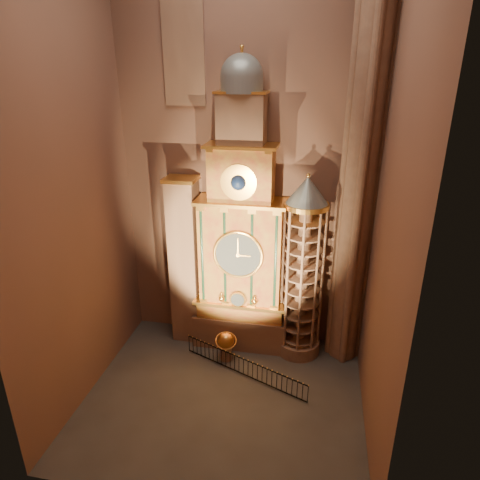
% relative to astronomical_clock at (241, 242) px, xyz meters
% --- Properties ---
extents(floor, '(14.00, 14.00, 0.00)m').
position_rel_astronomical_clock_xyz_m(floor, '(0.00, -4.96, -6.68)').
color(floor, '#383330').
rests_on(floor, ground).
extents(wall_back, '(22.00, 0.00, 22.00)m').
position_rel_astronomical_clock_xyz_m(wall_back, '(0.00, 1.04, 4.32)').
color(wall_back, brown).
rests_on(wall_back, floor).
extents(wall_left, '(0.00, 22.00, 22.00)m').
position_rel_astronomical_clock_xyz_m(wall_left, '(-7.00, -4.96, 4.32)').
color(wall_left, brown).
rests_on(wall_left, floor).
extents(wall_right, '(0.00, 22.00, 22.00)m').
position_rel_astronomical_clock_xyz_m(wall_right, '(7.00, -4.96, 4.32)').
color(wall_right, brown).
rests_on(wall_right, floor).
extents(astronomical_clock, '(5.60, 2.41, 16.70)m').
position_rel_astronomical_clock_xyz_m(astronomical_clock, '(0.00, 0.00, 0.00)').
color(astronomical_clock, '#8C634C').
rests_on(astronomical_clock, floor).
extents(portrait_tower, '(1.80, 1.60, 10.20)m').
position_rel_astronomical_clock_xyz_m(portrait_tower, '(-3.40, 0.02, -1.53)').
color(portrait_tower, '#8C634C').
rests_on(portrait_tower, floor).
extents(stair_turret, '(2.50, 2.50, 10.80)m').
position_rel_astronomical_clock_xyz_m(stair_turret, '(3.50, -0.26, -1.41)').
color(stair_turret, '#8C634C').
rests_on(stair_turret, floor).
extents(gothic_pier, '(2.04, 2.04, 22.00)m').
position_rel_astronomical_clock_xyz_m(gothic_pier, '(6.10, 0.04, 4.32)').
color(gothic_pier, '#8C634C').
rests_on(gothic_pier, floor).
extents(stained_glass_window, '(2.20, 0.14, 5.20)m').
position_rel_astronomical_clock_xyz_m(stained_glass_window, '(-3.20, 0.95, 9.82)').
color(stained_glass_window, navy).
rests_on(stained_glass_window, wall_back).
extents(celestial_globe, '(1.45, 1.39, 1.77)m').
position_rel_astronomical_clock_xyz_m(celestial_globe, '(-0.55, -1.88, -5.61)').
color(celestial_globe, '#8C634C').
rests_on(celestial_globe, floor).
extents(iron_railing, '(7.13, 3.05, 1.06)m').
position_rel_astronomical_clock_xyz_m(iron_railing, '(0.71, -3.11, -6.10)').
color(iron_railing, black).
rests_on(iron_railing, floor).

